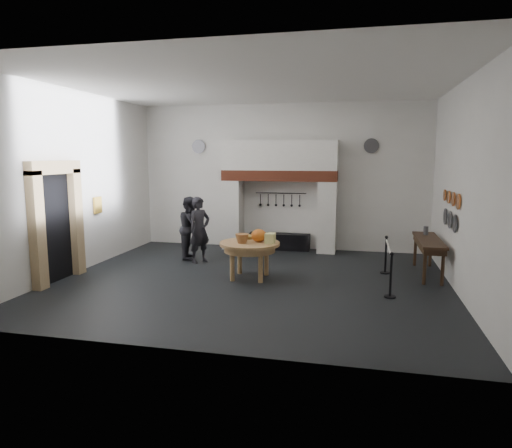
% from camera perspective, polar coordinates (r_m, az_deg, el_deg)
% --- Properties ---
extents(floor, '(9.00, 8.00, 0.02)m').
position_cam_1_polar(floor, '(10.82, -0.52, -7.09)').
color(floor, black).
rests_on(floor, ground).
extents(ceiling, '(9.00, 8.00, 0.02)m').
position_cam_1_polar(ceiling, '(10.53, -0.56, 17.20)').
color(ceiling, silver).
rests_on(ceiling, wall_back).
extents(wall_back, '(9.00, 0.02, 4.50)m').
position_cam_1_polar(wall_back, '(14.35, 3.18, 5.89)').
color(wall_back, silver).
rests_on(wall_back, floor).
extents(wall_front, '(9.00, 0.02, 4.50)m').
position_cam_1_polar(wall_front, '(6.62, -8.58, 2.66)').
color(wall_front, silver).
rests_on(wall_front, floor).
extents(wall_left, '(0.02, 8.00, 4.50)m').
position_cam_1_polar(wall_left, '(12.28, -21.50, 4.85)').
color(wall_left, silver).
rests_on(wall_left, floor).
extents(wall_right, '(0.02, 8.00, 4.50)m').
position_cam_1_polar(wall_right, '(10.37, 24.51, 4.09)').
color(wall_right, silver).
rests_on(wall_right, floor).
extents(chimney_pier_left, '(0.55, 0.70, 2.15)m').
position_cam_1_polar(chimney_pier_left, '(14.44, -2.87, 1.23)').
color(chimney_pier_left, silver).
rests_on(chimney_pier_left, floor).
extents(chimney_pier_right, '(0.55, 0.70, 2.15)m').
position_cam_1_polar(chimney_pier_right, '(13.94, 8.89, 0.87)').
color(chimney_pier_right, silver).
rests_on(chimney_pier_right, floor).
extents(hearth_brick_band, '(3.50, 0.72, 0.32)m').
position_cam_1_polar(hearth_brick_band, '(14.00, 2.94, 6.07)').
color(hearth_brick_band, '#9E442B').
rests_on(hearth_brick_band, chimney_pier_left).
extents(chimney_hood, '(3.50, 0.70, 0.90)m').
position_cam_1_polar(chimney_hood, '(13.99, 2.96, 8.57)').
color(chimney_hood, silver).
rests_on(chimney_hood, hearth_brick_band).
extents(iron_range, '(1.90, 0.45, 0.50)m').
position_cam_1_polar(iron_range, '(14.31, 2.93, -2.19)').
color(iron_range, black).
rests_on(iron_range, floor).
extents(utensil_rail, '(1.60, 0.02, 0.02)m').
position_cam_1_polar(utensil_rail, '(14.30, 3.11, 3.87)').
color(utensil_rail, black).
rests_on(utensil_rail, wall_back).
extents(door_recess, '(0.04, 1.10, 2.50)m').
position_cam_1_polar(door_recess, '(11.56, -23.88, -0.48)').
color(door_recess, black).
rests_on(door_recess, floor).
extents(door_jamb_near, '(0.22, 0.30, 2.60)m').
position_cam_1_polar(door_jamb_near, '(10.95, -25.69, -0.79)').
color(door_jamb_near, tan).
rests_on(door_jamb_near, floor).
extents(door_jamb_far, '(0.22, 0.30, 2.60)m').
position_cam_1_polar(door_jamb_far, '(12.06, -21.58, 0.25)').
color(door_jamb_far, tan).
rests_on(door_jamb_far, floor).
extents(door_lintel, '(0.22, 1.70, 0.30)m').
position_cam_1_polar(door_lintel, '(11.38, -23.94, 6.48)').
color(door_lintel, tan).
rests_on(door_lintel, door_jamb_near).
extents(wall_plaque, '(0.05, 0.34, 0.44)m').
position_cam_1_polar(wall_plaque, '(12.97, -19.18, 2.26)').
color(wall_plaque, gold).
rests_on(wall_plaque, wall_left).
extents(work_table, '(1.50, 1.50, 0.07)m').
position_cam_1_polar(work_table, '(10.86, -0.79, -2.47)').
color(work_table, '#AA8950').
rests_on(work_table, floor).
extents(pumpkin, '(0.36, 0.36, 0.31)m').
position_cam_1_polar(pumpkin, '(10.87, 0.35, -1.44)').
color(pumpkin, '#D1621D').
rests_on(pumpkin, work_table).
extents(cheese_block_big, '(0.22, 0.22, 0.24)m').
position_cam_1_polar(cheese_block_big, '(10.68, 1.75, -1.82)').
color(cheese_block_big, '#D4D37E').
rests_on(cheese_block_big, work_table).
extents(cheese_block_small, '(0.18, 0.18, 0.20)m').
position_cam_1_polar(cheese_block_small, '(10.97, 1.95, -1.64)').
color(cheese_block_small, '#DBD183').
rests_on(cheese_block_small, work_table).
extents(wicker_basket, '(0.33, 0.33, 0.22)m').
position_cam_1_polar(wicker_basket, '(10.72, -1.76, -1.83)').
color(wicker_basket, brown).
rests_on(wicker_basket, work_table).
extents(bread_loaf, '(0.31, 0.18, 0.13)m').
position_cam_1_polar(bread_loaf, '(11.20, -0.87, -1.61)').
color(bread_loaf, olive).
rests_on(bread_loaf, work_table).
extents(visitor_near, '(0.73, 0.79, 1.81)m').
position_cam_1_polar(visitor_near, '(12.58, -7.07, -0.72)').
color(visitor_near, black).
rests_on(visitor_near, floor).
extents(visitor_far, '(0.86, 1.00, 1.77)m').
position_cam_1_polar(visitor_far, '(13.09, -8.12, -0.45)').
color(visitor_far, black).
rests_on(visitor_far, floor).
extents(side_table, '(0.55, 2.20, 0.06)m').
position_cam_1_polar(side_table, '(11.92, 20.80, -1.89)').
color(side_table, '#392514').
rests_on(side_table, floor).
extents(pewter_jug, '(0.12, 0.12, 0.22)m').
position_cam_1_polar(pewter_jug, '(12.48, 20.46, -0.77)').
color(pewter_jug, '#4C4B51').
rests_on(pewter_jug, side_table).
extents(copper_pan_a, '(0.03, 0.34, 0.34)m').
position_cam_1_polar(copper_pan_a, '(10.58, 23.99, 2.57)').
color(copper_pan_a, '#C6662D').
rests_on(copper_pan_a, wall_right).
extents(copper_pan_b, '(0.03, 0.32, 0.32)m').
position_cam_1_polar(copper_pan_b, '(11.11, 23.45, 2.86)').
color(copper_pan_b, '#C6662D').
rests_on(copper_pan_b, wall_right).
extents(copper_pan_c, '(0.03, 0.30, 0.30)m').
position_cam_1_polar(copper_pan_c, '(11.65, 22.96, 3.12)').
color(copper_pan_c, '#C6662D').
rests_on(copper_pan_c, wall_right).
extents(copper_pan_d, '(0.03, 0.28, 0.28)m').
position_cam_1_polar(copper_pan_d, '(12.19, 22.52, 3.36)').
color(copper_pan_d, '#C6662D').
rests_on(copper_pan_d, wall_right).
extents(pewter_plate_left, '(0.03, 0.40, 0.40)m').
position_cam_1_polar(pewter_plate_left, '(10.83, 23.62, 0.05)').
color(pewter_plate_left, '#4C4C51').
rests_on(pewter_plate_left, wall_right).
extents(pewter_plate_mid, '(0.03, 0.40, 0.40)m').
position_cam_1_polar(pewter_plate_mid, '(11.41, 23.08, 0.48)').
color(pewter_plate_mid, '#4C4C51').
rests_on(pewter_plate_mid, wall_right).
extents(pewter_plate_right, '(0.03, 0.40, 0.40)m').
position_cam_1_polar(pewter_plate_right, '(12.00, 22.58, 0.88)').
color(pewter_plate_right, '#4C4C51').
rests_on(pewter_plate_right, wall_right).
extents(pewter_plate_back_left, '(0.44, 0.03, 0.44)m').
position_cam_1_polar(pewter_plate_back_left, '(14.99, -7.19, 9.58)').
color(pewter_plate_back_left, '#4C4C51').
rests_on(pewter_plate_back_left, wall_back).
extents(pewter_plate_back_right, '(0.44, 0.03, 0.44)m').
position_cam_1_polar(pewter_plate_back_right, '(14.10, 14.22, 9.46)').
color(pewter_plate_back_right, '#4C4C51').
rests_on(pewter_plate_back_right, wall_back).
extents(barrier_post_near, '(0.05, 0.05, 0.90)m').
position_cam_1_polar(barrier_post_near, '(9.87, 16.50, -6.29)').
color(barrier_post_near, black).
rests_on(barrier_post_near, floor).
extents(barrier_post_far, '(0.05, 0.05, 0.90)m').
position_cam_1_polar(barrier_post_far, '(11.81, 15.91, -3.83)').
color(barrier_post_far, black).
rests_on(barrier_post_far, floor).
extents(barrier_rope, '(0.04, 2.00, 0.04)m').
position_cam_1_polar(barrier_rope, '(10.75, 16.27, -2.88)').
color(barrier_rope, silver).
rests_on(barrier_rope, barrier_post_near).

